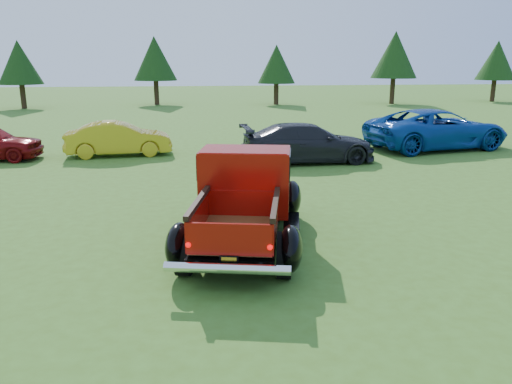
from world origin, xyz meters
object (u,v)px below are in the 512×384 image
(show_car_grey, at_px, (308,143))
(show_car_blue, at_px, (437,129))
(pickup_truck, at_px, (246,196))
(show_car_yellow, at_px, (119,139))
(tree_east, at_px, (395,55))
(tree_west, at_px, (19,63))
(tree_mid_right, at_px, (276,64))
(tree_far_east, at_px, (497,61))
(tree_mid_left, at_px, (155,59))

(show_car_grey, distance_m, show_car_blue, 5.70)
(pickup_truck, distance_m, show_car_yellow, 9.53)
(tree_east, height_order, show_car_grey, tree_east)
(tree_west, bearing_deg, show_car_grey, -54.26)
(show_car_grey, xyz_separation_m, show_car_blue, (5.38, 1.88, 0.11))
(tree_west, height_order, tree_mid_right, tree_west)
(tree_mid_right, height_order, tree_far_east, tree_far_east)
(tree_mid_left, relative_size, pickup_truck, 1.05)
(show_car_yellow, bearing_deg, tree_mid_right, -29.85)
(tree_east, distance_m, tree_far_east, 9.06)
(pickup_truck, relative_size, show_car_yellow, 1.33)
(pickup_truck, relative_size, show_car_grey, 1.09)
(tree_mid_right, height_order, show_car_blue, tree_mid_right)
(tree_far_east, bearing_deg, tree_west, -177.61)
(tree_east, distance_m, show_car_grey, 24.86)
(tree_east, relative_size, show_car_blue, 1.01)
(tree_mid_right, xyz_separation_m, show_car_yellow, (-9.03, -20.20, -2.38))
(tree_far_east, bearing_deg, tree_mid_left, 178.94)
(tree_mid_right, bearing_deg, show_car_blue, -82.61)
(tree_far_east, bearing_deg, show_car_yellow, -142.56)
(tree_mid_left, bearing_deg, tree_east, -4.76)
(tree_mid_right, height_order, show_car_grey, tree_mid_right)
(tree_east, bearing_deg, show_car_grey, -118.42)
(tree_far_east, height_order, show_car_yellow, tree_far_east)
(tree_mid_right, distance_m, tree_east, 9.04)
(show_car_yellow, distance_m, show_car_blue, 11.66)
(tree_west, height_order, show_car_yellow, tree_west)
(tree_mid_left, distance_m, tree_mid_right, 9.06)
(pickup_truck, bearing_deg, tree_mid_left, 108.57)
(tree_west, bearing_deg, pickup_truck, -66.09)
(tree_mid_left, distance_m, pickup_truck, 30.38)
(tree_far_east, xyz_separation_m, show_car_grey, (-20.74, -22.70, -2.61))
(tree_mid_right, bearing_deg, pickup_truck, -100.82)
(tree_mid_left, xyz_separation_m, show_car_blue, (11.63, -21.32, -2.64))
(show_car_grey, bearing_deg, tree_far_east, -44.45)
(tree_far_east, distance_m, show_car_grey, 30.86)
(tree_mid_right, bearing_deg, tree_east, -3.18)
(show_car_grey, bearing_deg, tree_mid_right, -9.07)
(show_car_grey, bearing_deg, tree_west, 33.71)
(tree_west, relative_size, show_car_grey, 1.05)
(tree_mid_left, relative_size, show_car_yellow, 1.39)
(tree_far_east, relative_size, show_car_grey, 1.10)
(tree_west, relative_size, tree_far_east, 0.96)
(tree_east, relative_size, tree_far_east, 1.12)
(pickup_truck, bearing_deg, tree_mid_right, 91.22)
(tree_west, distance_m, tree_east, 27.01)
(show_car_yellow, distance_m, show_car_grey, 6.60)
(tree_mid_left, bearing_deg, tree_far_east, -1.06)
(tree_east, distance_m, show_car_blue, 21.02)
(tree_mid_right, relative_size, show_car_blue, 0.82)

